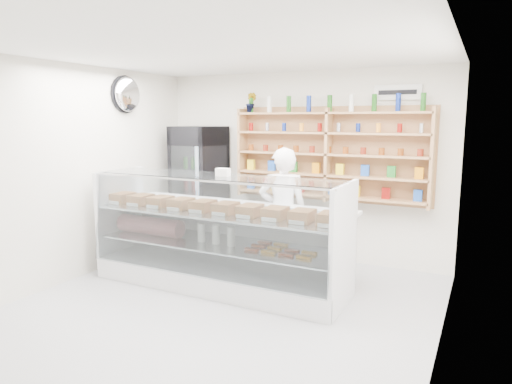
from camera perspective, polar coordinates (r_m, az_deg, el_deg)
The scene contains 8 objects.
room at distance 4.75m, azimuth -5.66°, elevation 0.65°, with size 5.00×5.00×5.00m.
display_counter at distance 5.83m, azimuth -4.60°, elevation -8.02°, with size 3.25×0.97×1.42m.
shop_worker at distance 6.05m, azimuth 3.39°, elevation -2.62°, with size 0.63×0.42×1.74m, color white.
drinks_cooler at distance 7.44m, azimuth -7.09°, elevation 0.52°, with size 0.78×0.76×1.98m.
wall_shelving at distance 6.63m, azimuth 9.04°, elevation 4.65°, with size 2.84×0.28×1.33m.
potted_plant at distance 7.11m, azimuth -0.62°, elevation 11.11°, with size 0.17×0.13×0.30m, color #1E6626.
security_mirror at distance 6.99m, azimuth -15.75°, elevation 11.67°, with size 0.15×0.50×0.50m, color silver.
wall_sign at distance 6.53m, azimuth 17.28°, elevation 11.81°, with size 0.62×0.03×0.20m, color white.
Camera 1 is at (2.54, -3.95, 2.09)m, focal length 32.00 mm.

